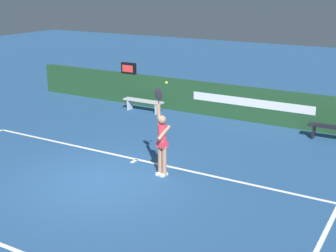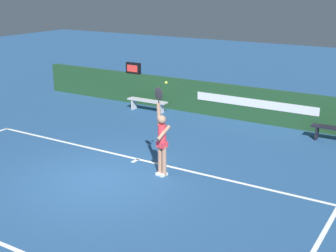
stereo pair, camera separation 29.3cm
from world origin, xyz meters
name	(u,v)px [view 1 (the left image)]	position (x,y,z in m)	size (l,w,h in m)	color
ground_plane	(101,180)	(0.00, 0.00, 0.00)	(60.00, 60.00, 0.00)	navy
court_lines	(79,192)	(0.00, -0.86, 0.00)	(11.52, 5.31, 0.00)	white
back_wall	(215,100)	(0.00, 7.18, 0.64)	(17.30, 0.29, 1.27)	#1C4123
speed_display	(129,68)	(-4.03, 7.18, 1.50)	(0.68, 0.18, 0.46)	black
tennis_player	(162,140)	(1.22, 1.12, 1.00)	(0.46, 0.49, 2.42)	#9E755D
tennis_ball	(166,83)	(1.41, 1.03, 2.58)	(0.07, 0.07, 0.07)	#C7E638
courtside_bench_near	(143,103)	(-2.73, 6.28, 0.37)	(1.74, 0.37, 0.47)	#B6B7BE
courtside_bench_far	(333,130)	(4.61, 6.34, 0.38)	(1.59, 0.41, 0.49)	black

